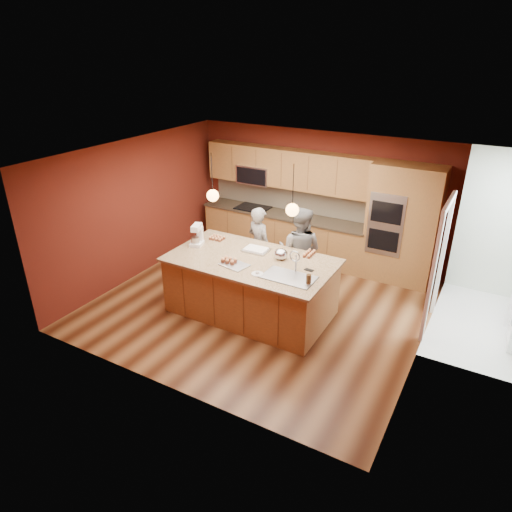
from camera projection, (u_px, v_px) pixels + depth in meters
The scene contains 24 objects.
floor at pixel (260, 305), 8.19m from camera, with size 5.50×5.50×0.00m, color #401F0E.
ceiling at pixel (261, 155), 7.05m from camera, with size 5.50×5.50×0.00m, color white.
wall_back at pixel (318, 196), 9.59m from camera, with size 5.50×5.50×0.00m, color #551A11.
wall_front at pixel (163, 302), 5.65m from camera, with size 5.50×5.50×0.00m, color #551A11.
wall_left at pixel (137, 209), 8.84m from camera, with size 5.00×5.00×0.00m, color #551A11.
wall_right at pixel (432, 272), 6.39m from camera, with size 5.00×5.00×0.00m, color #551A11.
cabinet_run at pixel (283, 211), 9.85m from camera, with size 3.74×0.64×2.30m.
oven_column at pixel (402, 225), 8.61m from camera, with size 1.30×0.62×2.30m.
doorway_trim at pixel (437, 269), 7.16m from camera, with size 0.08×1.11×2.20m, color silver, non-canonical shape.
pendant_left at pixel (213, 195), 7.46m from camera, with size 0.20×0.20×0.80m.
pendant_right at pixel (292, 210), 6.82m from camera, with size 0.20×0.20×0.80m.
island at pixel (252, 286), 7.76m from camera, with size 2.76×1.54×1.39m.
person_left at pixel (259, 246), 8.65m from camera, with size 0.56×0.37×1.54m, color black.
person_right at pixel (300, 252), 8.25m from camera, with size 0.82×0.64×1.68m, color slate.
stand_mixer at pixel (197, 236), 8.03m from camera, with size 0.27×0.32×0.38m.
sheet_cake at pixel (256, 250), 7.85m from camera, with size 0.45×0.34×0.05m.
cooling_rack at pixel (234, 265), 7.34m from camera, with size 0.44×0.31×0.02m, color #AFB1B7.
mixing_bowl at pixel (281, 254), 7.52m from camera, with size 0.23×0.23×0.19m, color silver.
plate at pixel (257, 274), 7.06m from camera, with size 0.19×0.19×0.01m, color silver.
tumbler at pixel (309, 279), 6.75m from camera, with size 0.08×0.08×0.15m, color #3C2613.
phone at pixel (309, 270), 7.19m from camera, with size 0.15×0.08×0.01m, color black.
cupcakes_left at pixel (217, 238), 8.31m from camera, with size 0.28×0.21×0.06m, color tan, non-canonical shape.
cupcakes_rack at pixel (229, 260), 7.39m from camera, with size 0.26×0.17×0.08m, color tan, non-canonical shape.
cupcakes_right at pixel (309, 253), 7.69m from camera, with size 0.15×0.30×0.07m, color tan, non-canonical shape.
Camera 1 is at (3.40, -6.17, 4.26)m, focal length 32.00 mm.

